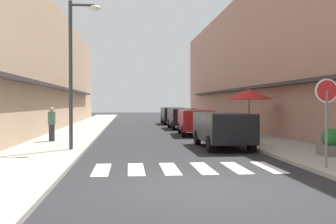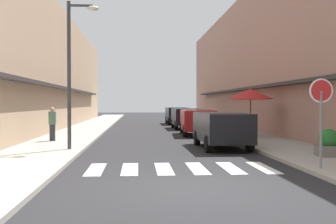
{
  "view_description": "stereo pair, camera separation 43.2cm",
  "coord_description": "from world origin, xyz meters",
  "px_view_note": "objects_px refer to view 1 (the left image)",
  "views": [
    {
      "loc": [
        -1.63,
        -8.84,
        1.86
      ],
      "look_at": [
        0.19,
        10.13,
        1.44
      ],
      "focal_mm": 44.26,
      "sensor_mm": 36.0,
      "label": 1
    },
    {
      "loc": [
        -1.2,
        -8.88,
        1.86
      ],
      "look_at": [
        0.19,
        10.13,
        1.44
      ],
      "focal_mm": 44.26,
      "sensor_mm": 36.0,
      "label": 2
    }
  ],
  "objects_px": {
    "parked_car_near": "(223,126)",
    "parked_car_mid": "(195,119)",
    "pedestrian_walking_near": "(52,123)",
    "planter_corner": "(331,143)",
    "round_street_sign": "(327,100)",
    "parked_car_distant": "(173,114)",
    "cafe_umbrella": "(249,94)",
    "street_lamp": "(76,59)",
    "parked_car_far": "(182,116)"
  },
  "relations": [
    {
      "from": "parked_car_near",
      "to": "pedestrian_walking_near",
      "type": "distance_m",
      "value": 7.77
    },
    {
      "from": "parked_car_near",
      "to": "street_lamp",
      "type": "height_order",
      "value": "street_lamp"
    },
    {
      "from": "street_lamp",
      "to": "planter_corner",
      "type": "height_order",
      "value": "street_lamp"
    },
    {
      "from": "round_street_sign",
      "to": "pedestrian_walking_near",
      "type": "height_order",
      "value": "round_street_sign"
    },
    {
      "from": "parked_car_far",
      "to": "parked_car_distant",
      "type": "distance_m",
      "value": 6.5
    },
    {
      "from": "parked_car_near",
      "to": "parked_car_distant",
      "type": "distance_m",
      "value": 19.25
    },
    {
      "from": "round_street_sign",
      "to": "pedestrian_walking_near",
      "type": "distance_m",
      "value": 12.34
    },
    {
      "from": "parked_car_near",
      "to": "street_lamp",
      "type": "xyz_separation_m",
      "value": [
        -5.8,
        -0.87,
        2.57
      ]
    },
    {
      "from": "cafe_umbrella",
      "to": "planter_corner",
      "type": "bearing_deg",
      "value": -86.98
    },
    {
      "from": "street_lamp",
      "to": "cafe_umbrella",
      "type": "xyz_separation_m",
      "value": [
        8.21,
        5.23,
        -1.19
      ]
    },
    {
      "from": "street_lamp",
      "to": "round_street_sign",
      "type": "bearing_deg",
      "value": -35.45
    },
    {
      "from": "parked_car_far",
      "to": "planter_corner",
      "type": "height_order",
      "value": "parked_car_far"
    },
    {
      "from": "parked_car_mid",
      "to": "cafe_umbrella",
      "type": "relative_size",
      "value": 1.7
    },
    {
      "from": "parked_car_mid",
      "to": "parked_car_distant",
      "type": "height_order",
      "value": "same"
    },
    {
      "from": "parked_car_near",
      "to": "pedestrian_walking_near",
      "type": "xyz_separation_m",
      "value": [
        -7.32,
        2.61,
        0.0
      ]
    },
    {
      "from": "parked_car_distant",
      "to": "street_lamp",
      "type": "xyz_separation_m",
      "value": [
        -5.8,
        -20.13,
        2.57
      ]
    },
    {
      "from": "parked_car_distant",
      "to": "pedestrian_walking_near",
      "type": "relative_size",
      "value": 2.65
    },
    {
      "from": "parked_car_distant",
      "to": "planter_corner",
      "type": "relative_size",
      "value": 4.56
    },
    {
      "from": "parked_car_near",
      "to": "parked_car_distant",
      "type": "relative_size",
      "value": 1.03
    },
    {
      "from": "parked_car_far",
      "to": "parked_car_mid",
      "type": "bearing_deg",
      "value": -90.0
    },
    {
      "from": "parked_car_far",
      "to": "pedestrian_walking_near",
      "type": "bearing_deg",
      "value": -125.8
    },
    {
      "from": "parked_car_near",
      "to": "parked_car_mid",
      "type": "bearing_deg",
      "value": 90.0
    },
    {
      "from": "parked_car_distant",
      "to": "pedestrian_walking_near",
      "type": "bearing_deg",
      "value": -113.74
    },
    {
      "from": "street_lamp",
      "to": "cafe_umbrella",
      "type": "height_order",
      "value": "street_lamp"
    },
    {
      "from": "parked_car_far",
      "to": "cafe_umbrella",
      "type": "relative_size",
      "value": 1.65
    },
    {
      "from": "pedestrian_walking_near",
      "to": "parked_car_distant",
      "type": "bearing_deg",
      "value": 45.0
    },
    {
      "from": "parked_car_near",
      "to": "planter_corner",
      "type": "bearing_deg",
      "value": -51.77
    },
    {
      "from": "planter_corner",
      "to": "pedestrian_walking_near",
      "type": "relative_size",
      "value": 0.58
    },
    {
      "from": "parked_car_distant",
      "to": "planter_corner",
      "type": "distance_m",
      "value": 23.01
    },
    {
      "from": "parked_car_far",
      "to": "planter_corner",
      "type": "bearing_deg",
      "value": -80.2
    },
    {
      "from": "parked_car_mid",
      "to": "parked_car_far",
      "type": "distance_m",
      "value": 5.87
    },
    {
      "from": "parked_car_far",
      "to": "street_lamp",
      "type": "height_order",
      "value": "street_lamp"
    },
    {
      "from": "round_street_sign",
      "to": "parked_car_near",
      "type": "bearing_deg",
      "value": 103.38
    },
    {
      "from": "planter_corner",
      "to": "parked_car_far",
      "type": "bearing_deg",
      "value": 99.8
    },
    {
      "from": "parked_car_mid",
      "to": "pedestrian_walking_near",
      "type": "height_order",
      "value": "pedestrian_walking_near"
    },
    {
      "from": "planter_corner",
      "to": "round_street_sign",
      "type": "bearing_deg",
      "value": -119.62
    },
    {
      "from": "planter_corner",
      "to": "pedestrian_walking_near",
      "type": "bearing_deg",
      "value": 148.61
    },
    {
      "from": "round_street_sign",
      "to": "street_lamp",
      "type": "xyz_separation_m",
      "value": [
        -7.24,
        5.15,
        1.55
      ]
    },
    {
      "from": "parked_car_distant",
      "to": "planter_corner",
      "type": "xyz_separation_m",
      "value": [
        2.82,
        -22.84,
        -0.39
      ]
    },
    {
      "from": "parked_car_distant",
      "to": "planter_corner",
      "type": "bearing_deg",
      "value": -82.95
    },
    {
      "from": "round_street_sign",
      "to": "planter_corner",
      "type": "xyz_separation_m",
      "value": [
        1.39,
        2.44,
        -1.41
      ]
    },
    {
      "from": "round_street_sign",
      "to": "planter_corner",
      "type": "relative_size",
      "value": 2.66
    },
    {
      "from": "street_lamp",
      "to": "parked_car_near",
      "type": "bearing_deg",
      "value": 8.57
    },
    {
      "from": "parked_car_mid",
      "to": "planter_corner",
      "type": "bearing_deg",
      "value": -74.9
    },
    {
      "from": "parked_car_distant",
      "to": "pedestrian_walking_near",
      "type": "height_order",
      "value": "pedestrian_walking_near"
    },
    {
      "from": "cafe_umbrella",
      "to": "planter_corner",
      "type": "height_order",
      "value": "cafe_umbrella"
    },
    {
      "from": "parked_car_near",
      "to": "parked_car_mid",
      "type": "relative_size",
      "value": 1.01
    },
    {
      "from": "planter_corner",
      "to": "pedestrian_walking_near",
      "type": "height_order",
      "value": "pedestrian_walking_near"
    },
    {
      "from": "parked_car_far",
      "to": "round_street_sign",
      "type": "distance_m",
      "value": 18.86
    },
    {
      "from": "parked_car_far",
      "to": "street_lamp",
      "type": "bearing_deg",
      "value": -113.06
    }
  ]
}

